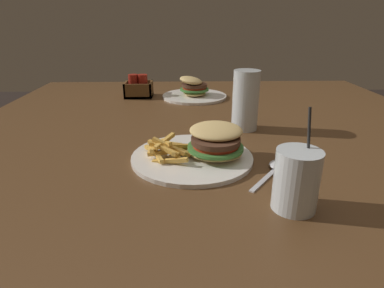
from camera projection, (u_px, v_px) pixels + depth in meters
name	position (u px, v px, depth m)	size (l,w,h in m)	color
dining_table	(210.00, 150.00, 1.02)	(1.51, 1.42, 0.77)	brown
meal_plate_near	(202.00, 149.00, 0.74)	(0.28, 0.28, 0.09)	white
beer_glass	(245.00, 102.00, 0.93)	(0.08, 0.08, 0.17)	silver
juice_glass	(296.00, 182.00, 0.54)	(0.08, 0.08, 0.18)	silver
spoon	(277.00, 166.00, 0.70)	(0.12, 0.14, 0.01)	silver
meal_plate_far	(194.00, 91.00, 1.31)	(0.26, 0.26, 0.09)	white
condiment_caddy	(139.00, 88.00, 1.32)	(0.11, 0.10, 0.09)	brown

